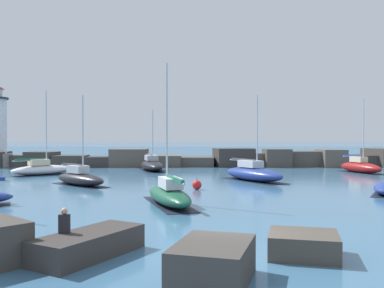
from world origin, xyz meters
The scene contains 12 objects.
ground_plane centered at (0.00, 0.00, 0.00)m, with size 600.00×600.00×0.00m, color #3D6B8E.
open_sea_beyond centered at (0.00, 104.26, 0.00)m, with size 400.00×116.00×0.01m.
breakwater_jetty centered at (3.26, 44.33, 1.00)m, with size 63.18×6.30×2.50m.
foreground_rocks centered at (-0.29, -1.26, 0.59)m, with size 20.65×7.09×1.42m.
sailboat_moored_1 centered at (-2.52, 11.26, 0.62)m, with size 3.87×7.54×8.70m.
sailboat_moored_2 centered at (-5.72, 37.37, 0.69)m, with size 4.33×8.44×7.39m.
sailboat_moored_3 centered at (4.74, 25.04, 0.71)m, with size 5.90×8.12×7.97m.
sailboat_moored_4 centered at (-10.57, 21.64, 0.62)m, with size 6.04×6.12×7.62m.
sailboat_moored_5 centered at (18.42, 33.79, 0.70)m, with size 3.57×6.96×8.43m.
sailboat_moored_6 centered at (-17.13, 31.50, 0.63)m, with size 6.56×6.16×9.19m.
mooring_buoy_orange_near centered at (-0.65, 18.50, 0.37)m, with size 0.73×0.73×0.93m.
person_on_rocks centered at (-5.62, -0.23, 0.97)m, with size 0.36×0.23×1.73m.
Camera 1 is at (-1.44, -14.80, 4.16)m, focal length 40.00 mm.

